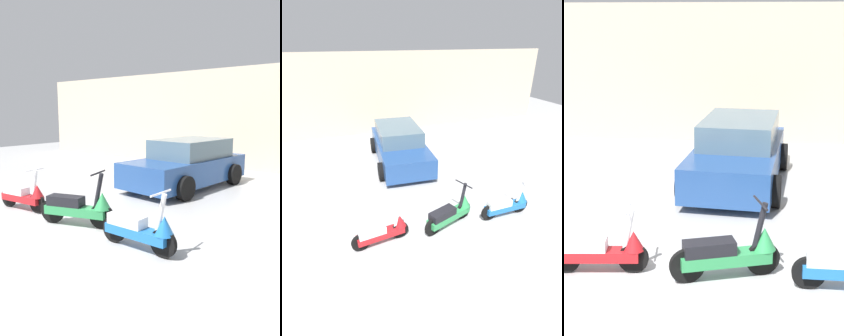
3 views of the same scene
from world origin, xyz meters
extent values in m
plane|color=#B2B2B2|center=(0.00, 0.00, 0.00)|extent=(28.00, 28.00, 0.00)
cube|color=beige|center=(0.00, 9.00, 1.88)|extent=(19.60, 0.12, 3.75)
cylinder|color=black|center=(-0.67, 1.06, 0.21)|extent=(0.43, 0.12, 0.42)
cylinder|color=black|center=(-1.59, 0.96, 0.21)|extent=(0.43, 0.12, 0.42)
cube|color=#B2191E|center=(-1.13, 1.01, 0.26)|extent=(1.12, 0.38, 0.15)
cube|color=white|center=(-1.32, 0.99, 0.42)|extent=(0.64, 0.31, 0.16)
cylinder|color=white|center=(-0.71, 1.06, 0.63)|extent=(0.20, 0.09, 0.60)
cylinder|color=white|center=(-0.71, 1.06, 0.93)|extent=(0.08, 0.49, 0.03)
cone|color=#B2191E|center=(-0.65, 1.07, 0.47)|extent=(0.31, 0.31, 0.27)
cylinder|color=black|center=(1.09, 1.21, 0.24)|extent=(0.47, 0.23, 0.47)
cylinder|color=black|center=(0.10, 0.87, 0.24)|extent=(0.47, 0.23, 0.47)
cube|color=#2D8C4C|center=(0.60, 1.04, 0.29)|extent=(1.25, 0.66, 0.16)
cube|color=black|center=(0.39, 0.97, 0.47)|extent=(0.74, 0.48, 0.18)
cylinder|color=black|center=(1.04, 1.19, 0.71)|extent=(0.23, 0.15, 0.67)
cylinder|color=black|center=(1.04, 1.19, 1.04)|extent=(0.20, 0.53, 0.03)
cone|color=#2D8C4C|center=(1.11, 1.21, 0.53)|extent=(0.40, 0.40, 0.31)
cylinder|color=black|center=(2.65, 0.89, 0.22)|extent=(0.44, 0.08, 0.44)
cylinder|color=black|center=(1.68, 0.89, 0.22)|extent=(0.44, 0.08, 0.44)
cube|color=#1E66B2|center=(2.17, 0.89, 0.27)|extent=(1.14, 0.27, 0.15)
cube|color=white|center=(1.96, 0.89, 0.43)|extent=(0.64, 0.26, 0.17)
cylinder|color=white|center=(2.60, 0.89, 0.66)|extent=(0.20, 0.07, 0.62)
cylinder|color=white|center=(2.60, 0.89, 0.97)|extent=(0.03, 0.51, 0.03)
cone|color=#1E66B2|center=(2.67, 0.89, 0.49)|extent=(0.29, 0.29, 0.28)
cube|color=navy|center=(0.55, 5.16, 0.50)|extent=(2.02, 4.14, 0.67)
cube|color=slate|center=(0.58, 5.40, 1.10)|extent=(1.66, 2.36, 0.52)
cylinder|color=black|center=(1.30, 3.85, 0.30)|extent=(0.26, 0.63, 0.61)
cylinder|color=black|center=(-0.42, 4.00, 0.30)|extent=(0.26, 0.63, 0.61)
cylinder|color=black|center=(1.53, 6.32, 0.30)|extent=(0.26, 0.63, 0.61)
cylinder|color=black|center=(-0.19, 6.47, 0.30)|extent=(0.26, 0.63, 0.61)
camera|label=1|loc=(5.16, -2.90, 2.10)|focal=35.00mm
camera|label=2|loc=(-1.90, -3.68, 4.25)|focal=28.00mm
camera|label=3|loc=(1.02, -5.18, 3.38)|focal=55.00mm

